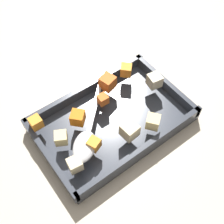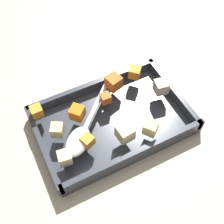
{
  "view_description": "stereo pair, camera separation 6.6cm",
  "coord_description": "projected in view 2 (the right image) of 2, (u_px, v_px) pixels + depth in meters",
  "views": [
    {
      "loc": [
        -0.23,
        -0.28,
        0.6
      ],
      "look_at": [
        -0.0,
        0.02,
        0.05
      ],
      "focal_mm": 46.23,
      "sensor_mm": 36.0,
      "label": 1
    },
    {
      "loc": [
        -0.17,
        -0.32,
        0.6
      ],
      "look_at": [
        -0.0,
        0.02,
        0.05
      ],
      "focal_mm": 46.23,
      "sensor_mm": 36.0,
      "label": 2
    }
  ],
  "objects": [
    {
      "name": "potato_chunk_mid_left",
      "position": [
        125.0,
        133.0,
        0.62
      ],
      "size": [
        0.04,
        0.04,
        0.03
      ],
      "primitive_type": "cube",
      "rotation": [
        0.0,
        0.0,
        1.66
      ],
      "color": "beige",
      "rests_on": "baking_dish"
    },
    {
      "name": "carrot_chunk_near_spoon",
      "position": [
        87.0,
        141.0,
        0.61
      ],
      "size": [
        0.03,
        0.03,
        0.02
      ],
      "primitive_type": "cube",
      "rotation": [
        0.0,
        0.0,
        3.51
      ],
      "color": "orange",
      "rests_on": "baking_dish"
    },
    {
      "name": "potato_chunk_center",
      "position": [
        65.0,
        158.0,
        0.59
      ],
      "size": [
        0.03,
        0.03,
        0.03
      ],
      "primitive_type": "cube",
      "rotation": [
        0.0,
        0.0,
        1.42
      ],
      "color": "beige",
      "rests_on": "baking_dish"
    },
    {
      "name": "carrot_chunk_heap_top",
      "position": [
        114.0,
        82.0,
        0.7
      ],
      "size": [
        0.04,
        0.04,
        0.03
      ],
      "primitive_type": "cube",
      "rotation": [
        0.0,
        0.0,
        4.97
      ],
      "color": "orange",
      "rests_on": "baking_dish"
    },
    {
      "name": "carrot_chunk_near_left",
      "position": [
        37.0,
        111.0,
        0.66
      ],
      "size": [
        0.03,
        0.03,
        0.03
      ],
      "primitive_type": "cube",
      "rotation": [
        0.0,
        0.0,
        4.72
      ],
      "color": "orange",
      "rests_on": "baking_dish"
    },
    {
      "name": "potato_chunk_rim_edge",
      "position": [
        161.0,
        87.0,
        0.69
      ],
      "size": [
        0.04,
        0.04,
        0.03
      ],
      "primitive_type": "cube",
      "rotation": [
        0.0,
        0.0,
        2.97
      ],
      "color": "beige",
      "rests_on": "baking_dish"
    },
    {
      "name": "carrot_chunk_back_center",
      "position": [
        104.0,
        99.0,
        0.68
      ],
      "size": [
        0.02,
        0.02,
        0.02
      ],
      "primitive_type": "cube",
      "rotation": [
        0.0,
        0.0,
        4.66
      ],
      "color": "orange",
      "rests_on": "baking_dish"
    },
    {
      "name": "ground_plane",
      "position": [
        117.0,
        129.0,
        0.69
      ],
      "size": [
        4.0,
        4.0,
        0.0
      ],
      "primitive_type": "plane",
      "color": "#BCB29E"
    },
    {
      "name": "potato_chunk_heap_side",
      "position": [
        57.0,
        130.0,
        0.63
      ],
      "size": [
        0.04,
        0.04,
        0.03
      ],
      "primitive_type": "cube",
      "rotation": [
        0.0,
        0.0,
        4.2
      ],
      "color": "#E0CC89",
      "rests_on": "baking_dish"
    },
    {
      "name": "baking_dish",
      "position": [
        112.0,
        122.0,
        0.69
      ],
      "size": [
        0.35,
        0.23,
        0.04
      ],
      "color": "#333842",
      "rests_on": "ground_plane"
    },
    {
      "name": "serving_spoon",
      "position": [
        81.0,
        136.0,
        0.62
      ],
      "size": [
        0.21,
        0.2,
        0.02
      ],
      "rotation": [
        0.0,
        0.0,
        0.76
      ],
      "color": "silver",
      "rests_on": "baking_dish"
    },
    {
      "name": "carrot_chunk_under_handle",
      "position": [
        77.0,
        113.0,
        0.65
      ],
      "size": [
        0.04,
        0.04,
        0.03
      ],
      "primitive_type": "cube",
      "rotation": [
        0.0,
        0.0,
        5.45
      ],
      "color": "orange",
      "rests_on": "baking_dish"
    },
    {
      "name": "carrot_chunk_corner_nw",
      "position": [
        135.0,
        73.0,
        0.72
      ],
      "size": [
        0.04,
        0.04,
        0.03
      ],
      "primitive_type": "cube",
      "rotation": [
        0.0,
        0.0,
        3.93
      ],
      "color": "orange",
      "rests_on": "baking_dish"
    },
    {
      "name": "potato_chunk_mid_right",
      "position": [
        150.0,
        128.0,
        0.63
      ],
      "size": [
        0.04,
        0.04,
        0.03
      ],
      "primitive_type": "cube",
      "rotation": [
        0.0,
        0.0,
        5.37
      ],
      "color": "#E0CC89",
      "rests_on": "baking_dish"
    }
  ]
}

